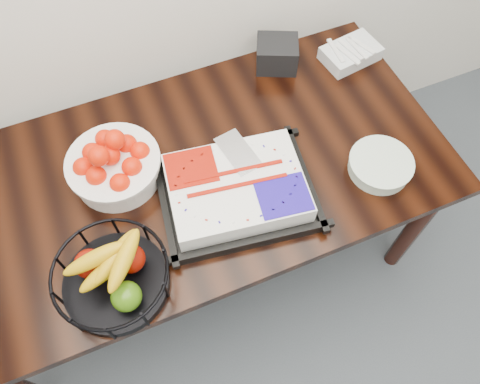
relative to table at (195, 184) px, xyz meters
name	(u,v)px	position (x,y,z in m)	size (l,w,h in m)	color
table	(195,184)	(0.00, 0.00, 0.00)	(1.80, 0.90, 0.75)	black
cake_tray	(236,190)	(0.10, -0.15, 0.13)	(0.55, 0.46, 0.10)	black
tangerine_bowl	(113,162)	(-0.24, 0.08, 0.17)	(0.32, 0.32, 0.20)	white
fruit_basket	(112,276)	(-0.35, -0.30, 0.16)	(0.34, 0.34, 0.18)	black
plate_stack	(380,165)	(0.60, -0.24, 0.11)	(0.22, 0.22, 0.05)	white
fork_bag	(351,53)	(0.77, 0.27, 0.12)	(0.24, 0.17, 0.06)	silver
napkin_box	(277,54)	(0.48, 0.35, 0.14)	(0.16, 0.14, 0.11)	black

